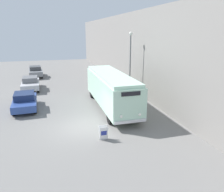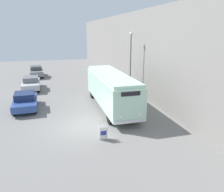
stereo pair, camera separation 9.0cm
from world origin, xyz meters
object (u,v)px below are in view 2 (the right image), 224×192
object	(u,v)px
vintage_bus	(111,88)
sign_board	(103,133)
streetlamp	(131,56)
parked_car_near	(25,101)
parked_car_mid	(31,83)
parked_car_far	(36,71)

from	to	relation	value
vintage_bus	sign_board	world-z (taller)	vintage_bus
sign_board	streetlamp	distance (m)	10.63
vintage_bus	parked_car_near	distance (m)	7.60
streetlamp	parked_car_mid	xyz separation A→B (m)	(-10.16, 5.72, -3.45)
sign_board	vintage_bus	bearing A→B (deg)	69.84
streetlamp	parked_car_far	bearing A→B (deg)	126.31
sign_board	parked_car_near	xyz separation A→B (m)	(-5.25, 7.37, 0.30)
sign_board	parked_car_mid	bearing A→B (deg)	110.01
parked_car_near	sign_board	bearing A→B (deg)	-56.76
parked_car_near	parked_car_far	bearing A→B (deg)	86.90
parked_car_near	parked_car_far	xyz separation A→B (m)	(0.23, 14.79, 0.07)
sign_board	parked_car_far	bearing A→B (deg)	102.74
streetlamp	vintage_bus	bearing A→B (deg)	-134.41
parked_car_mid	parked_car_far	distance (m)	7.83
parked_car_mid	streetlamp	bearing A→B (deg)	-31.05
vintage_bus	parked_car_mid	distance (m)	11.35
vintage_bus	streetlamp	bearing A→B (deg)	45.59
streetlamp	sign_board	bearing A→B (deg)	-119.84
streetlamp	parked_car_far	xyz separation A→B (m)	(-9.95, 13.54, -3.42)
parked_car_near	parked_car_far	distance (m)	14.79
parked_car_near	parked_car_mid	bearing A→B (deg)	87.59
parked_car_mid	parked_car_far	xyz separation A→B (m)	(0.21, 7.83, 0.04)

